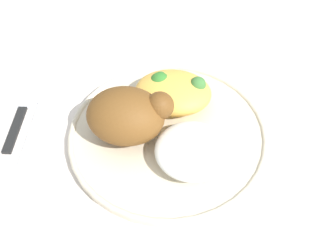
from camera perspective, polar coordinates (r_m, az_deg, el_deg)
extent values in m
plane|color=silver|center=(0.54, 0.00, -1.66)|extent=(2.00, 2.00, 0.00)
cylinder|color=beige|center=(0.53, 0.00, -1.31)|extent=(0.26, 0.26, 0.01)
torus|color=beige|center=(0.53, 0.00, -0.95)|extent=(0.26, 0.26, 0.01)
ellipsoid|color=brown|center=(0.50, -6.04, 1.44)|extent=(0.10, 0.08, 0.07)
sphere|color=brown|center=(0.49, -1.13, 3.05)|extent=(0.04, 0.04, 0.04)
ellipsoid|color=white|center=(0.49, 3.46, -3.49)|extent=(0.09, 0.09, 0.03)
ellipsoid|color=#F3B64A|center=(0.55, 0.72, 4.81)|extent=(0.10, 0.08, 0.04)
sphere|color=#417C38|center=(0.54, 4.27, 5.89)|extent=(0.02, 0.02, 0.02)
sphere|color=#378D2F|center=(0.54, 2.11, 5.27)|extent=(0.02, 0.02, 0.02)
sphere|color=#367E2D|center=(0.55, -1.13, 6.18)|extent=(0.03, 0.03, 0.03)
sphere|color=#408F40|center=(0.56, -1.02, 6.77)|extent=(0.02, 0.02, 0.02)
cube|color=silver|center=(0.57, -18.86, -0.76)|extent=(0.02, 0.11, 0.01)
cube|color=silver|center=(0.62, -17.22, 4.25)|extent=(0.02, 0.04, 0.00)
cube|color=black|center=(0.58, -20.98, -0.32)|extent=(0.02, 0.08, 0.01)
cube|color=silver|center=(0.64, -18.61, 6.07)|extent=(0.03, 0.11, 0.00)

